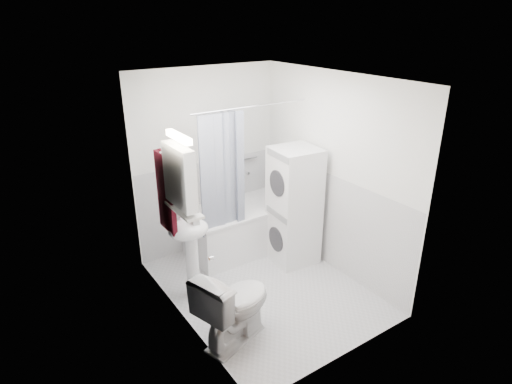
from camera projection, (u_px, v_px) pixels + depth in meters
floor at (264, 287)px, 5.01m from camera, size 2.60×2.60×0.00m
room_walls at (265, 168)px, 4.44m from camera, size 2.60×2.60×2.60m
wainscot at (250, 232)px, 5.01m from camera, size 1.98×2.58×2.58m
door at (211, 258)px, 3.72m from camera, size 0.05×2.00×2.00m
bathtub at (247, 224)px, 5.78m from camera, size 1.64×0.78×0.62m
tub_spout at (246, 172)px, 5.90m from camera, size 0.04×0.12×0.04m
curtain_rod at (262, 105)px, 4.89m from camera, size 1.82×0.02×0.02m
shower_curtain at (223, 176)px, 4.90m from camera, size 0.55×0.02×1.45m
sink at (190, 241)px, 4.60m from camera, size 0.44×0.37×1.04m
medicine_cabinet at (180, 175)px, 4.02m from camera, size 0.13×0.50×0.71m
shelf at (184, 210)px, 4.17m from camera, size 0.18×0.54×0.02m
shower_caddy at (250, 158)px, 5.84m from camera, size 0.22×0.06×0.02m
towel at (166, 191)px, 4.35m from camera, size 0.07×0.36×0.86m
washer_dryer at (294, 206)px, 5.32m from camera, size 0.59×0.58×1.50m
toilet at (235, 305)px, 4.07m from camera, size 0.91×0.68×0.79m
soap_pump at (195, 222)px, 4.47m from camera, size 0.08×0.17×0.08m
shelf_bottle at (190, 211)px, 4.04m from camera, size 0.07×0.18×0.07m
shelf_cup at (178, 200)px, 4.24m from camera, size 0.10×0.09×0.10m
shampoo_a at (232, 156)px, 5.67m from camera, size 0.13×0.17×0.13m
shampoo_b at (240, 156)px, 5.74m from camera, size 0.08×0.21×0.08m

